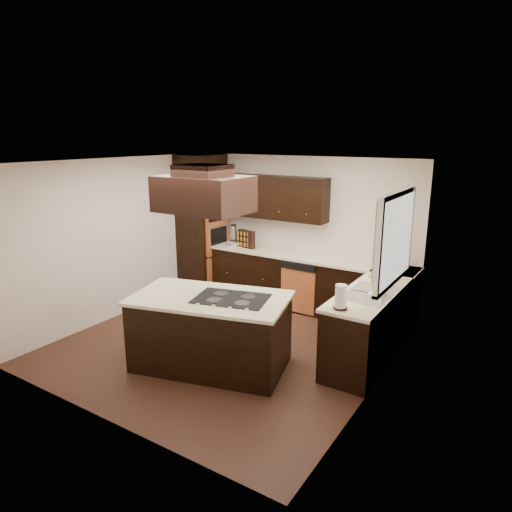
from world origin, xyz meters
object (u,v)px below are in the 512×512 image
at_px(range_hood, 203,194).
at_px(spice_rack, 246,239).
at_px(oven_column, 202,234).
at_px(island, 211,333).

relative_size(range_hood, spice_rack, 2.88).
xyz_separation_m(range_hood, spice_rack, (-0.92, 2.29, -1.09)).
distance_m(oven_column, range_hood, 3.13).
height_order(range_hood, spice_rack, range_hood).
bearing_deg(island, oven_column, 115.42).
distance_m(oven_column, spice_rack, 0.95).
height_order(island, spice_rack, spice_rack).
bearing_deg(oven_column, range_hood, -50.26).
distance_m(oven_column, island, 3.09).
height_order(oven_column, island, oven_column).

